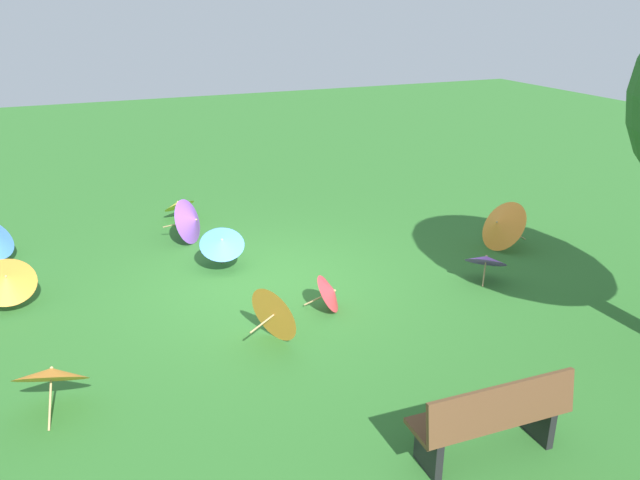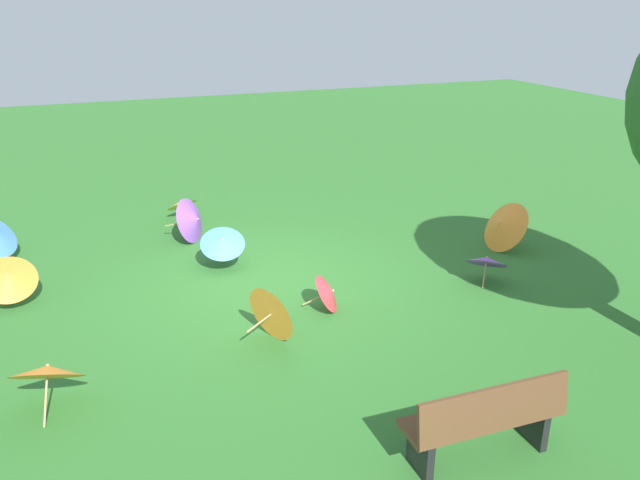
% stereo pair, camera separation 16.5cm
% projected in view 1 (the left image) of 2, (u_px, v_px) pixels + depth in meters
% --- Properties ---
extents(ground, '(40.00, 40.00, 0.00)m').
position_uv_depth(ground, '(265.00, 283.00, 9.90)').
color(ground, '#2D6B28').
extents(park_bench, '(1.61, 0.52, 0.90)m').
position_uv_depth(park_bench, '(492.00, 418.00, 5.99)').
color(park_bench, brown).
rests_on(park_bench, ground).
extents(parasol_orange_0, '(0.96, 0.96, 0.91)m').
position_uv_depth(parasol_orange_0, '(500.00, 224.00, 11.11)').
color(parasol_orange_0, tan).
rests_on(parasol_orange_0, ground).
extents(parasol_orange_1, '(0.92, 0.87, 0.75)m').
position_uv_depth(parasol_orange_1, '(6.00, 279.00, 8.95)').
color(parasol_orange_1, tan).
rests_on(parasol_orange_1, ground).
extents(parasol_purple_1, '(0.90, 0.92, 0.85)m').
position_uv_depth(parasol_purple_1, '(192.00, 221.00, 11.36)').
color(parasol_purple_1, tan).
rests_on(parasol_purple_1, ground).
extents(parasol_red_1, '(0.67, 0.70, 0.56)m').
position_uv_depth(parasol_red_1, '(331.00, 292.00, 8.95)').
color(parasol_red_1, tan).
rests_on(parasol_red_1, ground).
extents(parasol_orange_3, '(0.95, 0.90, 0.76)m').
position_uv_depth(parasol_orange_3, '(51.00, 374.00, 6.66)').
color(parasol_orange_3, tan).
rests_on(parasol_orange_3, ground).
extents(parasol_orange_4, '(0.75, 0.84, 0.80)m').
position_uv_depth(parasol_orange_4, '(277.00, 312.00, 8.13)').
color(parasol_orange_4, tan).
rests_on(parasol_orange_4, ground).
extents(parasol_blue_1, '(0.84, 0.81, 0.72)m').
position_uv_depth(parasol_blue_1, '(222.00, 242.00, 10.21)').
color(parasol_blue_1, tan).
rests_on(parasol_blue_1, ground).
extents(parasol_yellow_0, '(0.78, 0.76, 0.51)m').
position_uv_depth(parasol_yellow_0, '(179.00, 204.00, 12.63)').
color(parasol_yellow_0, tan).
rests_on(parasol_yellow_0, ground).
extents(parasol_purple_4, '(0.90, 0.89, 0.59)m').
position_uv_depth(parasol_purple_4, '(486.00, 259.00, 9.81)').
color(parasol_purple_4, tan).
rests_on(parasol_purple_4, ground).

